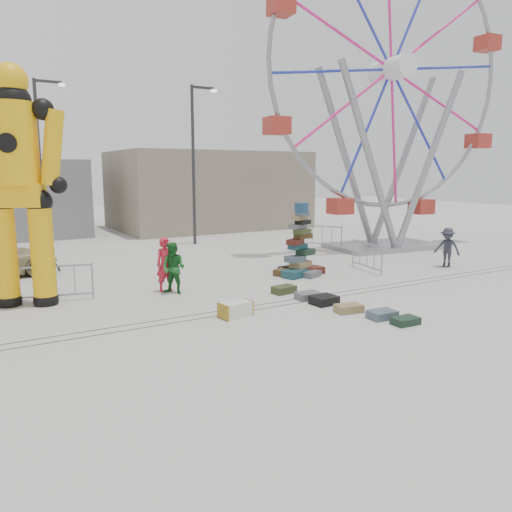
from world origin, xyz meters
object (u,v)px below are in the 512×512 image
barricade_wheel_back (322,236)px  pedestrian_green (174,268)px  lamp_post_left (42,156)px  lamp_post_right (195,157)px  ferris_wheel (390,94)px  pedestrian_grey (447,247)px  pedestrian_red (166,265)px  crash_test_dummy (18,178)px  barricade_dummy_c (57,283)px  barricade_wheel_front (367,257)px  pedestrian_black (44,270)px  steamer_trunk (236,309)px  suitcase_tower (300,255)px

barricade_wheel_back → pedestrian_green: pedestrian_green is taller
lamp_post_left → barricade_wheel_back: bearing=-27.2°
lamp_post_right → ferris_wheel: (7.47, -5.96, 2.89)m
pedestrian_grey → pedestrian_red: bearing=-118.7°
ferris_wheel → pedestrian_red: bearing=-159.2°
crash_test_dummy → pedestrian_green: crash_test_dummy is taller
lamp_post_right → barricade_dummy_c: bearing=-133.3°
ferris_wheel → barricade_wheel_front: 9.12m
lamp_post_left → ferris_wheel: bearing=-28.8°
pedestrian_black → pedestrian_grey: pedestrian_black is taller
steamer_trunk → barricade_dummy_c: size_ratio=0.42×
barricade_wheel_back → pedestrian_black: 13.95m
pedestrian_green → barricade_dummy_c: bearing=-142.8°
lamp_post_left → crash_test_dummy: lamp_post_left is taller
barricade_dummy_c → barricade_wheel_back: bearing=32.3°
lamp_post_left → steamer_trunk: 15.52m
lamp_post_left → pedestrian_red: lamp_post_left is taller
suitcase_tower → pedestrian_grey: suitcase_tower is taller
pedestrian_red → pedestrian_black: pedestrian_red is taller
barricade_dummy_c → pedestrian_grey: bearing=4.9°
crash_test_dummy → barricade_wheel_back: size_ratio=3.41×
lamp_post_left → steamer_trunk: lamp_post_left is taller
suitcase_tower → pedestrian_green: bearing=171.6°
lamp_post_left → barricade_dummy_c: bearing=-96.4°
ferris_wheel → barricade_wheel_front: ferris_wheel is taller
lamp_post_right → barricade_wheel_front: lamp_post_right is taller
barricade_dummy_c → barricade_wheel_back: 13.96m
suitcase_tower → ferris_wheel: size_ratio=0.18×
steamer_trunk → pedestrian_green: bearing=90.4°
barricade_wheel_back → pedestrian_green: size_ratio=1.24×
lamp_post_left → ferris_wheel: ferris_wheel is taller
barricade_wheel_front → barricade_wheel_back: (2.21, 5.64, 0.00)m
ferris_wheel → barricade_wheel_back: size_ratio=7.49×
crash_test_dummy → barricade_wheel_front: (11.81, -1.12, -3.05)m
lamp_post_right → pedestrian_green: (-4.89, -9.52, -3.67)m
lamp_post_left → pedestrian_green: lamp_post_left is taller
steamer_trunk → pedestrian_red: size_ratio=0.49×
ferris_wheel → pedestrian_green: bearing=-157.3°
ferris_wheel → steamer_trunk: 15.42m
barricade_wheel_back → pedestrian_grey: bearing=-23.2°
suitcase_tower → crash_test_dummy: (-9.15, 0.43, 2.86)m
barricade_dummy_c → pedestrian_grey: size_ratio=1.28×
barricade_wheel_back → pedestrian_black: bearing=-106.7°
pedestrian_green → pedestrian_black: size_ratio=0.98×
lamp_post_left → pedestrian_red: size_ratio=4.63×
lamp_post_right → pedestrian_black: size_ratio=4.83×
lamp_post_right → steamer_trunk: bearing=-109.1°
crash_test_dummy → lamp_post_left: bearing=103.0°
pedestrian_green → pedestrian_grey: size_ratio=1.03×
crash_test_dummy → steamer_trunk: size_ratio=8.11×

